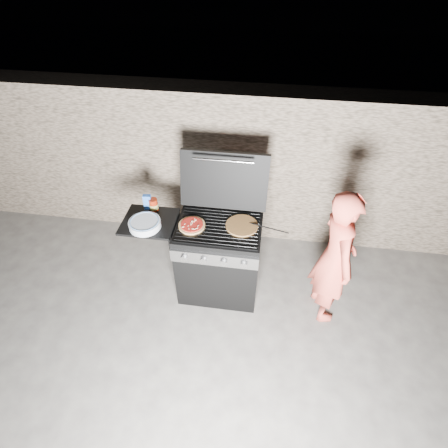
# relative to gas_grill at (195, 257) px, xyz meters

# --- Properties ---
(ground) EXTENTS (50.00, 50.00, 0.00)m
(ground) POSITION_rel_gas_grill_xyz_m (0.25, 0.00, -0.46)
(ground) COLOR #423F3C
(stone_wall) EXTENTS (8.00, 0.35, 1.80)m
(stone_wall) POSITION_rel_gas_grill_xyz_m (0.25, 1.05, 0.44)
(stone_wall) COLOR gray
(stone_wall) RESTS_ON ground
(gas_grill) EXTENTS (1.34, 0.79, 0.91)m
(gas_grill) POSITION_rel_gas_grill_xyz_m (0.00, 0.00, 0.00)
(gas_grill) COLOR black
(gas_grill) RESTS_ON ground
(pizza_topped) EXTENTS (0.30, 0.30, 0.03)m
(pizza_topped) POSITION_rel_gas_grill_xyz_m (0.00, -0.03, 0.47)
(pizza_topped) COLOR #C87F40
(pizza_topped) RESTS_ON gas_grill
(pizza_plain) EXTENTS (0.37, 0.37, 0.02)m
(pizza_plain) POSITION_rel_gas_grill_xyz_m (0.46, 0.04, 0.46)
(pizza_plain) COLOR #B3833E
(pizza_plain) RESTS_ON gas_grill
(sauce_jar) EXTENTS (0.11, 0.11, 0.13)m
(sauce_jar) POSITION_rel_gas_grill_xyz_m (-0.42, 0.16, 0.51)
(sauce_jar) COLOR maroon
(sauce_jar) RESTS_ON gas_grill
(blue_carton) EXTENTS (0.08, 0.05, 0.16)m
(blue_carton) POSITION_rel_gas_grill_xyz_m (-0.48, 0.17, 0.53)
(blue_carton) COLOR blue
(blue_carton) RESTS_ON gas_grill
(plate_stack) EXTENTS (0.33, 0.33, 0.07)m
(plate_stack) POSITION_rel_gas_grill_xyz_m (-0.43, -0.09, 0.48)
(plate_stack) COLOR silver
(plate_stack) RESTS_ON gas_grill
(person) EXTENTS (0.47, 0.61, 1.48)m
(person) POSITION_rel_gas_grill_xyz_m (1.33, -0.09, 0.29)
(person) COLOR #E55543
(person) RESTS_ON ground
(tongs) EXTENTS (0.37, 0.18, 0.08)m
(tongs) POSITION_rel_gas_grill_xyz_m (0.70, 0.00, 0.50)
(tongs) COLOR black
(tongs) RESTS_ON gas_grill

